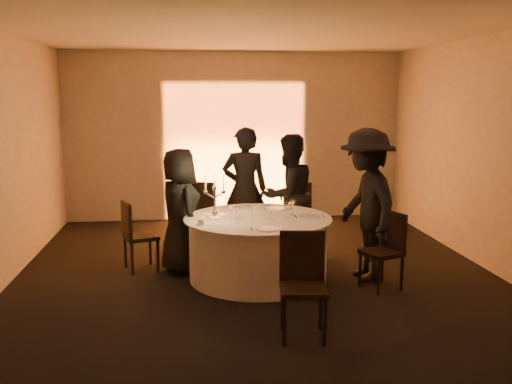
{
  "coord_description": "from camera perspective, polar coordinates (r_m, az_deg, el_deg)",
  "views": [
    {
      "loc": [
        -0.81,
        -6.73,
        2.25
      ],
      "look_at": [
        0.0,
        0.2,
        1.05
      ],
      "focal_mm": 40.0,
      "sensor_mm": 36.0,
      "label": 1
    }
  ],
  "objects": [
    {
      "name": "plate_right",
      "position": [
        7.01,
        5.36,
        -2.42
      ],
      "size": [
        0.36,
        0.26,
        0.01
      ],
      "color": "white",
      "rests_on": "banquet_table"
    },
    {
      "name": "wine_glass_f",
      "position": [
        6.69,
        -0.26,
        -1.82
      ],
      "size": [
        0.07,
        0.07,
        0.19
      ],
      "color": "white",
      "rests_on": "banquet_table"
    },
    {
      "name": "chair_front",
      "position": [
        5.41,
        4.69,
        -8.57
      ],
      "size": [
        0.48,
        0.48,
        0.98
      ],
      "rotation": [
        0.0,
        0.0,
        -0.12
      ],
      "color": "black",
      "rests_on": "floor"
    },
    {
      "name": "chair_right",
      "position": [
        6.84,
        12.94,
        -5.28
      ],
      "size": [
        0.51,
        0.51,
        0.9
      ],
      "rotation": [
        0.0,
        0.0,
        -1.2
      ],
      "color": "black",
      "rests_on": "floor"
    },
    {
      "name": "guest_right",
      "position": [
        7.05,
        10.96,
        -1.23
      ],
      "size": [
        0.81,
        1.26,
        1.85
      ],
      "primitive_type": "imported",
      "rotation": [
        0.0,
        0.0,
        -1.47
      ],
      "color": "black",
      "rests_on": "floor"
    },
    {
      "name": "wall_right",
      "position": [
        7.77,
        22.79,
        3.46
      ],
      "size": [
        0.0,
        7.0,
        7.0
      ],
      "primitive_type": "plane",
      "rotation": [
        1.57,
        0.0,
        -1.57
      ],
      "color": "#ACA7A0",
      "rests_on": "floor"
    },
    {
      "name": "plate_back_left",
      "position": [
        7.51,
        -1.3,
        -1.55
      ],
      "size": [
        0.36,
        0.3,
        0.01
      ],
      "color": "white",
      "rests_on": "banquet_table"
    },
    {
      "name": "plate_left",
      "position": [
        7.07,
        -4.11,
        -2.2
      ],
      "size": [
        0.36,
        0.26,
        0.08
      ],
      "color": "white",
      "rests_on": "banquet_table"
    },
    {
      "name": "floor",
      "position": [
        7.14,
        0.19,
        -8.61
      ],
      "size": [
        7.0,
        7.0,
        0.0
      ],
      "primitive_type": "plane",
      "color": "black",
      "rests_on": "ground"
    },
    {
      "name": "guest_back_right",
      "position": [
        7.97,
        3.3,
        -0.33
      ],
      "size": [
        1.04,
        0.97,
        1.71
      ],
      "primitive_type": "imported",
      "rotation": [
        0.0,
        0.0,
        -2.63
      ],
      "color": "black",
      "rests_on": "floor"
    },
    {
      "name": "plate_back_right",
      "position": [
        7.44,
        2.17,
        -1.66
      ],
      "size": [
        0.35,
        0.3,
        0.01
      ],
      "color": "white",
      "rests_on": "banquet_table"
    },
    {
      "name": "chair_left",
      "position": [
        7.48,
        -12.01,
        -3.94
      ],
      "size": [
        0.51,
        0.51,
        0.9
      ],
      "rotation": [
        0.0,
        0.0,
        1.93
      ],
      "color": "black",
      "rests_on": "floor"
    },
    {
      "name": "candelabra",
      "position": [
        6.83,
        -4.15,
        -0.9
      ],
      "size": [
        0.26,
        0.13,
        0.63
      ],
      "color": "silver",
      "rests_on": "banquet_table"
    },
    {
      "name": "banquet_table",
      "position": [
        7.03,
        0.19,
        -5.63
      ],
      "size": [
        1.8,
        1.8,
        0.77
      ],
      "color": "black",
      "rests_on": "floor"
    },
    {
      "name": "uplighter_fixture",
      "position": [
        10.2,
        -1.96,
        -2.69
      ],
      "size": [
        0.25,
        0.12,
        0.1
      ],
      "primitive_type": "cube",
      "color": "black",
      "rests_on": "floor"
    },
    {
      "name": "wine_glass_c",
      "position": [
        7.07,
        3.57,
        -1.19
      ],
      "size": [
        0.07,
        0.07,
        0.19
      ],
      "color": "white",
      "rests_on": "banquet_table"
    },
    {
      "name": "guest_left",
      "position": [
        7.29,
        -7.64,
        -1.86
      ],
      "size": [
        0.77,
        0.91,
        1.58
      ],
      "primitive_type": "imported",
      "rotation": [
        0.0,
        0.0,
        1.98
      ],
      "color": "black",
      "rests_on": "floor"
    },
    {
      "name": "tumbler_a",
      "position": [
        6.83,
        -2.28,
        -2.38
      ],
      "size": [
        0.07,
        0.07,
        0.09
      ],
      "primitive_type": "cylinder",
      "color": "white",
      "rests_on": "banquet_table"
    },
    {
      "name": "wall_front",
      "position": [
        3.41,
        7.27,
        -3.04
      ],
      "size": [
        7.0,
        0.0,
        7.0
      ],
      "primitive_type": "plane",
      "rotation": [
        -1.57,
        0.0,
        0.0
      ],
      "color": "#ACA7A0",
      "rests_on": "floor"
    },
    {
      "name": "wine_glass_g",
      "position": [
        6.62,
        -1.89,
        -1.93
      ],
      "size": [
        0.07,
        0.07,
        0.19
      ],
      "color": "white",
      "rests_on": "banquet_table"
    },
    {
      "name": "coffee_cup",
      "position": [
        6.59,
        -5.56,
        -3.01
      ],
      "size": [
        0.11,
        0.11,
        0.07
      ],
      "color": "white",
      "rests_on": "banquet_table"
    },
    {
      "name": "chair_back_left",
      "position": [
        8.36,
        -5.24,
        -1.86
      ],
      "size": [
        0.57,
        0.57,
        1.01
      ],
      "rotation": [
        0.0,
        0.0,
        2.78
      ],
      "color": "black",
      "rests_on": "floor"
    },
    {
      "name": "chair_back_right",
      "position": [
        8.41,
        3.86,
        -1.93
      ],
      "size": [
        0.56,
        0.56,
        0.97
      ],
      "rotation": [
        0.0,
        0.0,
        -2.71
      ],
      "color": "black",
      "rests_on": "floor"
    },
    {
      "name": "ceiling",
      "position": [
        6.82,
        0.2,
        16.08
      ],
      "size": [
        7.0,
        7.0,
        0.0
      ],
      "primitive_type": "plane",
      "rotation": [
        3.14,
        0.0,
        0.0
      ],
      "color": "white",
      "rests_on": "wall_back"
    },
    {
      "name": "wine_glass_a",
      "position": [
        6.91,
        3.23,
        -1.46
      ],
      "size": [
        0.07,
        0.07,
        0.19
      ],
      "color": "white",
      "rests_on": "banquet_table"
    },
    {
      "name": "guest_back_left",
      "position": [
        8.2,
        -1.13,
        0.27
      ],
      "size": [
        0.66,
        0.44,
        1.79
      ],
      "primitive_type": "imported",
      "rotation": [
        0.0,
        0.0,
        3.12
      ],
      "color": "black",
      "rests_on": "floor"
    },
    {
      "name": "wine_glass_e",
      "position": [
        6.98,
        3.68,
        -1.35
      ],
      "size": [
        0.07,
        0.07,
        0.19
      ],
      "color": "white",
      "rests_on": "banquet_table"
    },
    {
      "name": "wall_back",
      "position": [
        10.28,
        -2.15,
        5.58
      ],
      "size": [
        7.0,
        0.0,
        7.0
      ],
      "primitive_type": "plane",
      "rotation": [
        1.57,
        0.0,
        0.0
      ],
      "color": "#ACA7A0",
      "rests_on": "floor"
    },
    {
      "name": "wine_glass_b",
      "position": [
        7.28,
        -2.93,
        -0.87
      ],
      "size": [
        0.07,
        0.07,
        0.19
      ],
      "color": "white",
      "rests_on": "banquet_table"
    },
    {
      "name": "wine_glass_d",
      "position": [
        6.81,
        1.58,
        -1.6
      ],
      "size": [
        0.07,
        0.07,
        0.19
      ],
      "color": "white",
      "rests_on": "banquet_table"
    },
    {
      "name": "plate_front",
      "position": [
        6.32,
        1.06,
        -3.72
      ],
      "size": [
        0.36,
        0.26,
        0.01
      ],
      "color": "white",
      "rests_on": "banquet_table"
    },
    {
      "name": "tumbler_b",
      "position": [
        6.78,
        -1.56,
        -2.46
      ],
      "size": [
        0.07,
        0.07,
        0.09
      ],
      "primitive_type": "cylinder",
      "color": "white",
      "rests_on": "banquet_table"
    }
  ]
}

